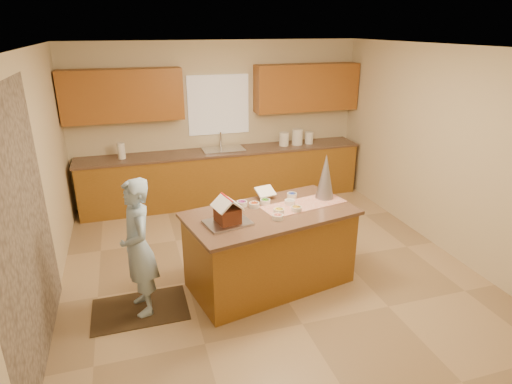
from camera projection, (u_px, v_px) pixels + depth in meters
floor at (268, 269)px, 5.52m from camera, size 5.50×5.50×0.00m
ceiling at (271, 47)px, 4.55m from camera, size 5.50×5.50×0.00m
wall_back at (219, 122)px, 7.49m from camera, size 5.50×5.50×0.00m
wall_front at (416, 306)px, 2.58m from camera, size 5.50×5.50×0.00m
wall_left at (35, 192)px, 4.36m from camera, size 5.50×5.50×0.00m
wall_right at (448, 152)px, 5.72m from camera, size 5.50×5.50×0.00m
stone_accent at (24, 234)px, 3.68m from camera, size 0.00×2.50×2.50m
window_curtain at (219, 105)px, 7.35m from camera, size 1.05×0.03×1.00m
back_counter_base at (224, 177)px, 7.55m from camera, size 4.80×0.60×0.88m
back_counter_top at (223, 152)px, 7.38m from camera, size 4.85×0.63×0.04m
upper_cabinet_left at (123, 95)px, 6.71m from camera, size 1.85×0.35×0.80m
upper_cabinet_right at (307, 88)px, 7.55m from camera, size 1.85×0.35×0.80m
sink at (223, 152)px, 7.39m from camera, size 0.70×0.45×0.12m
faucet at (221, 140)px, 7.49m from camera, size 0.03×0.03×0.28m
island_base at (270, 250)px, 5.08m from camera, size 1.98×1.27×0.90m
island_top at (270, 214)px, 4.91m from camera, size 2.08×1.36×0.04m
table_runner at (304, 204)px, 5.10m from camera, size 1.07×0.56×0.01m
baking_tray at (228, 223)px, 4.60m from camera, size 0.53×0.43×0.03m
cookbook at (265, 191)px, 5.25m from camera, size 0.25×0.22×0.10m
tinsel_tree at (325, 176)px, 5.20m from camera, size 0.26×0.26×0.56m
rug at (140, 309)px, 4.74m from camera, size 1.02×0.66×0.01m
boy at (138, 248)px, 4.48m from camera, size 0.45×0.60×1.50m
canister_a at (284, 139)px, 7.64m from camera, size 0.17×0.17×0.24m
canister_b at (297, 137)px, 7.70m from camera, size 0.19×0.19×0.28m
canister_c at (309, 138)px, 7.77m from camera, size 0.15×0.15×0.21m
paper_towel at (121, 151)px, 6.88m from camera, size 0.12×0.12×0.26m
gingerbread_house at (227, 212)px, 4.56m from camera, size 0.33×0.34×0.29m
candy_bowls at (275, 205)px, 5.01m from camera, size 0.78×0.68×0.06m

